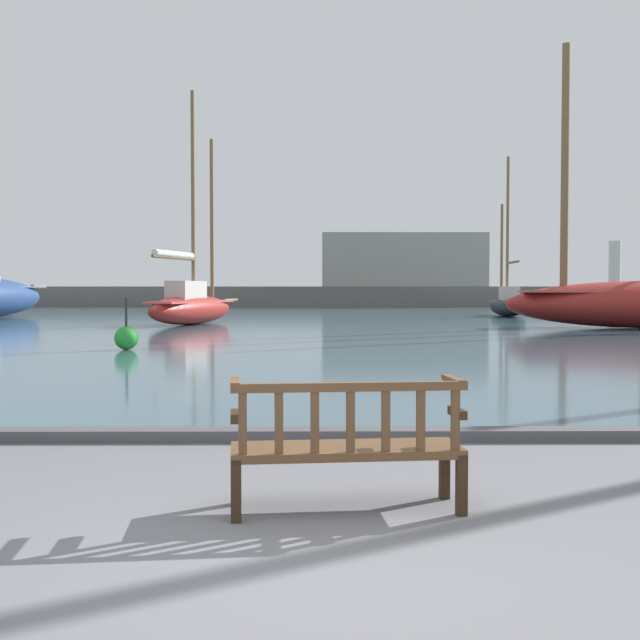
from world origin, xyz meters
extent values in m
plane|color=slate|center=(0.00, 0.00, 0.00)|extent=(160.00, 160.00, 0.00)
cube|color=#385666|center=(0.00, 44.00, 0.04)|extent=(100.00, 80.00, 0.08)
cube|color=#4C4C50|center=(0.00, 3.85, 0.06)|extent=(40.00, 0.30, 0.12)
cube|color=#322113|center=(-0.54, 1.42, 0.21)|extent=(0.08, 0.08, 0.42)
cube|color=#322113|center=(0.98, 1.57, 0.21)|extent=(0.08, 0.08, 0.42)
cube|color=#322113|center=(-0.50, 0.97, 0.21)|extent=(0.08, 0.08, 0.42)
cube|color=#322113|center=(1.03, 1.12, 0.21)|extent=(0.08, 0.08, 0.42)
cube|color=brown|center=(0.24, 1.27, 0.42)|extent=(1.64, 0.67, 0.06)
cube|color=brown|center=(0.26, 1.05, 0.89)|extent=(1.60, 0.21, 0.06)
cube|color=brown|center=(-0.45, 0.98, 0.66)|extent=(0.06, 0.05, 0.41)
cube|color=brown|center=(-0.21, 1.01, 0.66)|extent=(0.06, 0.05, 0.41)
cube|color=brown|center=(0.02, 1.03, 0.66)|extent=(0.06, 0.05, 0.41)
cube|color=brown|center=(0.26, 1.05, 0.66)|extent=(0.06, 0.05, 0.41)
cube|color=brown|center=(0.50, 1.08, 0.66)|extent=(0.06, 0.05, 0.41)
cube|color=brown|center=(0.74, 1.10, 0.66)|extent=(0.06, 0.05, 0.41)
cube|color=brown|center=(0.98, 1.13, 0.66)|extent=(0.06, 0.05, 0.41)
cube|color=#322113|center=(-0.52, 1.11, 0.69)|extent=(0.09, 0.30, 0.06)
cube|color=brown|center=(-0.52, 1.20, 0.90)|extent=(0.11, 0.47, 0.04)
cube|color=#322113|center=(1.02, 1.26, 0.69)|extent=(0.09, 0.30, 0.06)
cube|color=brown|center=(1.01, 1.35, 0.90)|extent=(0.11, 0.47, 0.04)
ellipsoid|color=black|center=(10.65, 39.69, 0.58)|extent=(1.88, 6.34, 1.00)
cube|color=#4C4C51|center=(10.65, 39.69, 0.85)|extent=(1.45, 5.57, 0.08)
cube|color=beige|center=(10.63, 39.22, 1.30)|extent=(0.94, 1.66, 0.82)
cylinder|color=brown|center=(10.66, 39.85, 4.86)|extent=(0.16, 0.16, 7.94)
cylinder|color=brown|center=(10.58, 38.36, 3.00)|extent=(0.28, 2.99, 0.13)
cylinder|color=brown|center=(10.75, 41.57, 3.66)|extent=(0.16, 0.16, 5.53)
cylinder|color=brown|center=(-16.22, 42.92, 1.72)|extent=(0.42, 1.54, 0.25)
ellipsoid|color=maroon|center=(-5.14, 29.42, 0.69)|extent=(3.56, 7.50, 1.23)
cube|color=#C6514C|center=(-5.14, 29.42, 1.03)|extent=(2.93, 6.55, 0.08)
cube|color=beige|center=(-5.29, 28.89, 1.49)|extent=(1.47, 2.36, 0.83)
cylinder|color=brown|center=(-5.09, 29.60, 5.47)|extent=(0.17, 0.17, 8.80)
cylinder|color=brown|center=(-5.59, 27.80, 2.82)|extent=(1.13, 3.63, 0.13)
cylinder|color=silver|center=(-5.59, 27.80, 2.95)|extent=(1.16, 3.30, 0.26)
cylinder|color=brown|center=(-4.55, 31.54, 4.64)|extent=(0.17, 0.17, 7.15)
cylinder|color=brown|center=(-3.95, 33.69, 1.05)|extent=(0.54, 1.52, 0.13)
cylinder|color=brown|center=(9.58, 26.38, 6.20)|extent=(0.30, 0.30, 9.36)
sphere|color=green|center=(-4.55, 15.17, 0.37)|extent=(0.58, 0.58, 0.58)
cylinder|color=#2D2D33|center=(-4.55, 15.17, 1.01)|extent=(0.06, 0.06, 0.70)
cube|color=#66605B|center=(0.00, 63.47, 0.90)|extent=(58.25, 2.40, 1.81)
cube|color=gray|center=(7.65, 63.47, 4.07)|extent=(13.93, 2.00, 4.53)
cylinder|color=beige|center=(25.47, 63.47, 3.74)|extent=(1.00, 1.00, 3.85)
camera|label=1|loc=(0.02, -4.28, 1.54)|focal=45.00mm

